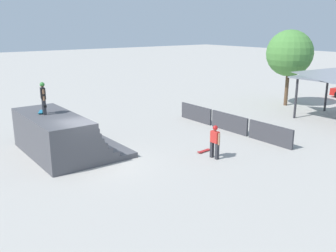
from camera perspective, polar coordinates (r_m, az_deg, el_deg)
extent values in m
plane|color=#ADA8A0|center=(17.57, -11.10, -5.74)|extent=(160.00, 160.00, 0.00)
cube|color=#4C4C51|center=(19.59, -14.22, -3.34)|extent=(5.57, 4.21, 0.25)
cube|color=#4C4C51|center=(19.35, -15.59, -2.89)|extent=(5.57, 3.23, 0.25)
cube|color=#4C4C51|center=(19.22, -16.13, -2.27)|extent=(5.57, 2.88, 0.25)
cube|color=#4C4C51|center=(19.11, -16.52, -1.61)|extent=(5.57, 2.64, 0.25)
cube|color=#4C4C51|center=(19.01, -16.81, -0.93)|extent=(5.57, 2.47, 0.25)
cube|color=#4C4C51|center=(18.93, -17.04, -0.23)|extent=(5.57, 2.35, 0.25)
cube|color=#4C4C51|center=(18.85, -17.22, 0.48)|extent=(5.57, 2.26, 0.25)
cube|color=#4C4C51|center=(18.78, -17.35, 1.21)|extent=(5.57, 2.21, 0.25)
cylinder|color=silver|center=(19.14, -14.30, 1.96)|extent=(5.45, 0.07, 0.07)
cube|color=#2D2D33|center=(18.85, -18.30, 2.75)|extent=(0.17, 0.17, 0.75)
cube|color=black|center=(18.85, -18.23, 2.89)|extent=(0.20, 0.16, 0.11)
cube|color=#2D2D33|center=(19.17, -18.43, 2.93)|extent=(0.17, 0.17, 0.75)
cube|color=black|center=(19.17, -18.36, 3.07)|extent=(0.20, 0.16, 0.11)
cube|color=black|center=(18.90, -18.53, 4.74)|extent=(0.44, 0.28, 0.53)
cylinder|color=brown|center=(18.66, -18.41, 4.49)|extent=(0.12, 0.12, 0.53)
cylinder|color=black|center=(18.65, -18.42, 4.52)|extent=(0.18, 0.18, 0.08)
cylinder|color=brown|center=(19.15, -18.62, 4.73)|extent=(0.12, 0.12, 0.53)
cylinder|color=black|center=(19.15, -18.62, 4.76)|extent=(0.18, 0.18, 0.08)
sphere|color=brown|center=(18.83, -18.63, 5.93)|extent=(0.21, 0.21, 0.21)
sphere|color=#337F33|center=(18.83, -18.63, 6.01)|extent=(0.23, 0.23, 0.23)
cylinder|color=green|center=(19.16, -18.65, 1.84)|extent=(0.06, 0.05, 0.05)
cylinder|color=green|center=(19.18, -19.06, 1.81)|extent=(0.06, 0.05, 0.05)
cylinder|color=green|center=(19.65, -18.50, 2.16)|extent=(0.06, 0.05, 0.05)
cylinder|color=green|center=(19.66, -18.91, 2.14)|extent=(0.06, 0.05, 0.05)
cube|color=teal|center=(19.41, -18.79, 2.09)|extent=(0.81, 0.52, 0.02)
cube|color=teal|center=(19.04, -18.91, 1.90)|extent=(0.17, 0.22, 0.02)
cube|color=#2D2D33|center=(18.13, 6.72, -3.58)|extent=(0.15, 0.15, 0.79)
cube|color=#2D2D33|center=(17.90, 7.49, -3.85)|extent=(0.15, 0.15, 0.79)
cube|color=red|center=(17.81, 7.17, -1.66)|extent=(0.43, 0.22, 0.56)
cylinder|color=#A87A5B|center=(18.00, 6.57, -1.61)|extent=(0.11, 0.11, 0.56)
cylinder|color=#A87A5B|center=(17.64, 7.78, -2.00)|extent=(0.11, 0.11, 0.56)
sphere|color=#A87A5B|center=(17.69, 7.22, -0.36)|extent=(0.22, 0.22, 0.22)
sphere|color=#B21919|center=(17.69, 7.22, -0.28)|extent=(0.24, 0.24, 0.24)
cylinder|color=red|center=(18.73, 5.16, -4.10)|extent=(0.04, 0.05, 0.05)
cylinder|color=red|center=(18.82, 4.85, -4.00)|extent=(0.04, 0.05, 0.05)
cylinder|color=red|center=(19.11, 6.21, -3.74)|extent=(0.04, 0.05, 0.05)
cylinder|color=red|center=(19.19, 5.89, -3.64)|extent=(0.04, 0.05, 0.05)
cube|color=#B22323|center=(18.95, 5.53, -3.77)|extent=(0.29, 0.85, 0.02)
cube|color=#B22323|center=(18.67, 4.75, -3.98)|extent=(0.21, 0.12, 0.02)
cube|color=#3D3D42|center=(24.86, 4.29, 1.94)|extent=(2.86, 0.12, 1.05)
cube|color=#3D3D42|center=(22.72, 9.32, 0.52)|extent=(2.86, 0.12, 1.05)
cube|color=#3D3D42|center=(20.81, 15.32, -1.18)|extent=(2.86, 0.12, 1.05)
cylinder|color=#2D2D33|center=(26.88, 18.92, 4.00)|extent=(0.16, 0.16, 2.74)
cylinder|color=#2D2D33|center=(29.99, 23.00, 4.69)|extent=(0.16, 0.16, 2.74)
cylinder|color=brown|center=(31.08, 17.64, 5.59)|extent=(0.28, 0.28, 2.82)
sphere|color=#4C893D|center=(30.79, 18.04, 10.52)|extent=(3.55, 3.55, 3.55)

